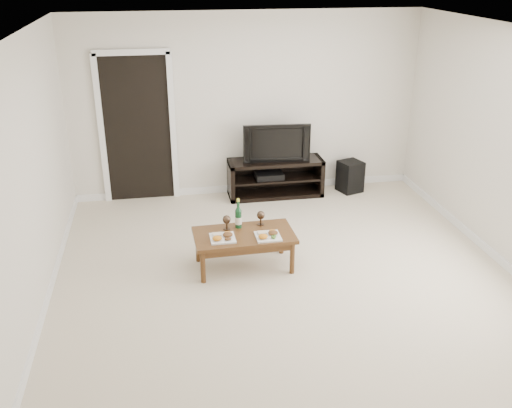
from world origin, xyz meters
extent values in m
plane|color=beige|center=(0.00, 0.00, 0.00)|extent=(5.50, 5.50, 0.00)
cube|color=silver|center=(0.00, 2.77, 1.30)|extent=(5.00, 0.04, 2.60)
cube|color=white|center=(0.00, 0.00, 2.62)|extent=(5.00, 5.50, 0.04)
cube|color=black|center=(-1.55, 2.73, 1.02)|extent=(0.90, 0.02, 2.05)
cube|color=black|center=(0.38, 2.50, 0.28)|extent=(1.37, 0.45, 0.55)
imported|color=black|center=(0.38, 2.50, 0.82)|extent=(0.96, 0.19, 0.55)
cube|color=black|center=(0.28, 2.48, 0.33)|extent=(0.40, 0.31, 0.08)
cube|color=black|center=(1.51, 2.47, 0.23)|extent=(0.39, 0.39, 0.47)
cube|color=#573618|center=(-0.41, 0.46, 0.21)|extent=(1.13, 0.64, 0.42)
cube|color=white|center=(-0.66, 0.37, 0.45)|extent=(0.27, 0.27, 0.07)
cube|color=white|center=(-0.16, 0.33, 0.45)|extent=(0.27, 0.27, 0.07)
cylinder|color=#103D1D|center=(-0.44, 0.63, 0.59)|extent=(0.07, 0.07, 0.35)
camera|label=1|loc=(-1.26, -5.14, 3.22)|focal=40.00mm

